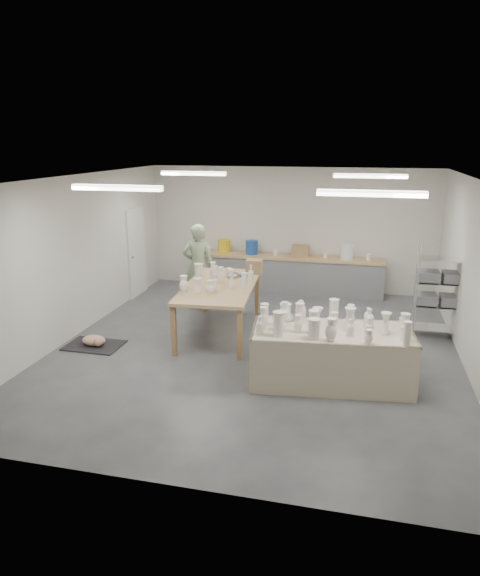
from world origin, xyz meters
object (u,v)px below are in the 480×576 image
(drying_table, at_px, (330,354))
(work_table, at_px, (221,284))
(potter, at_px, (198,266))
(red_stool, at_px, (203,291))

(drying_table, xyz_separation_m, work_table, (-2.20, 1.72, 0.49))
(drying_table, bearing_deg, potter, 128.74)
(potter, bearing_deg, work_table, 111.58)
(work_table, bearing_deg, potter, 119.00)
(work_table, height_order, potter, potter)
(drying_table, distance_m, work_table, 2.83)
(work_table, distance_m, red_stool, 1.97)
(potter, bearing_deg, red_stool, -102.21)
(potter, relative_size, red_stool, 4.24)
(potter, distance_m, red_stool, 0.71)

